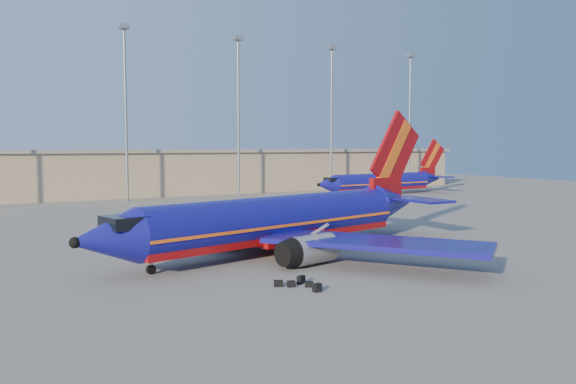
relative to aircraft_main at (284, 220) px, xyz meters
name	(u,v)px	position (x,y,z in m)	size (l,w,h in m)	color
ground	(289,239)	(3.47, 5.51, -2.73)	(220.00, 220.00, 0.00)	slate
terminal_building	(191,171)	(13.47, 63.51, 1.59)	(122.00, 16.00, 8.50)	#88725E
light_mast_row	(185,97)	(8.47, 51.51, 14.83)	(101.60, 1.60, 28.65)	gray
aircraft_main	(284,220)	(0.00, 0.00, 0.00)	(37.14, 35.31, 12.77)	navy
aircraft_second	(384,182)	(43.80, 41.50, -0.30)	(31.24, 12.15, 10.57)	navy
luggage_pile	(302,284)	(-4.89, -11.36, -2.51)	(2.34, 2.87, 0.53)	black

